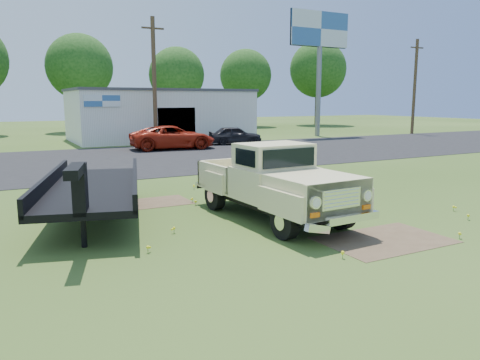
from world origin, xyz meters
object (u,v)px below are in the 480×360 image
object	(u,v)px
dark_sedan	(235,135)
billboard	(320,40)
vintage_pickup_truck	(273,181)
red_pickup	(173,138)
flatbed_trailer	(93,183)

from	to	relation	value
dark_sedan	billboard	bearing A→B (deg)	-55.16
vintage_pickup_truck	red_pickup	size ratio (longest dim) A/B	1.03
red_pickup	dark_sedan	distance (m)	5.40
vintage_pickup_truck	flatbed_trailer	distance (m)	5.00
dark_sedan	vintage_pickup_truck	bearing A→B (deg)	170.00
billboard	flatbed_trailer	bearing A→B (deg)	-138.08
vintage_pickup_truck	flatbed_trailer	xyz separation A→B (m)	(-4.38, 2.41, -0.07)
vintage_pickup_truck	red_pickup	world-z (taller)	vintage_pickup_truck
red_pickup	dark_sedan	bearing A→B (deg)	-73.20
billboard	flatbed_trailer	size ratio (longest dim) A/B	1.53
flatbed_trailer	dark_sedan	bearing A→B (deg)	67.95
flatbed_trailer	dark_sedan	world-z (taller)	flatbed_trailer
billboard	dark_sedan	bearing A→B (deg)	-159.73
red_pickup	billboard	bearing A→B (deg)	-67.71
flatbed_trailer	red_pickup	distance (m)	18.60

